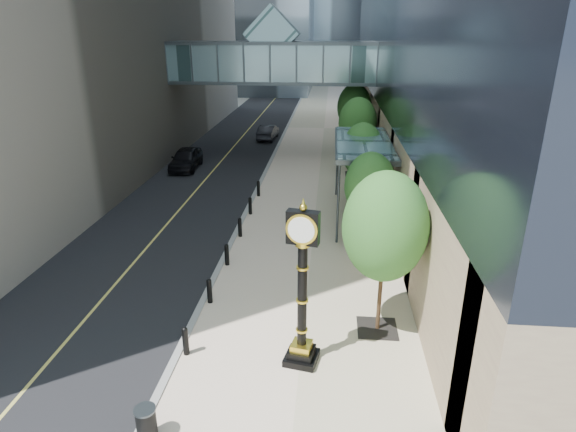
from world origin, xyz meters
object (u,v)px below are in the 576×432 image
object	(u,v)px
street_clock	(302,298)
trash_bin	(147,424)
car_near	(186,158)
pedestrian	(381,245)
car_far	(268,132)

from	to	relation	value
street_clock	trash_bin	xyz separation A→B (m)	(-3.75, -3.47, -1.86)
trash_bin	car_near	distance (m)	26.31
pedestrian	car_near	bearing A→B (deg)	-46.43
trash_bin	street_clock	bearing A→B (deg)	42.85
car_near	car_far	distance (m)	12.11
trash_bin	pedestrian	world-z (taller)	pedestrian
pedestrian	trash_bin	bearing A→B (deg)	59.16
trash_bin	pedestrian	bearing A→B (deg)	57.89
pedestrian	car_near	size ratio (longest dim) A/B	0.33
trash_bin	car_near	xyz separation A→B (m)	(-6.43, 25.51, 0.30)
pedestrian	car_far	world-z (taller)	pedestrian
street_clock	pedestrian	xyz separation A→B (m)	(3.10, 7.44, -1.53)
street_clock	car_near	xyz separation A→B (m)	(-10.18, 22.03, -1.55)
car_far	pedestrian	bearing A→B (deg)	112.23
car_far	street_clock	bearing A→B (deg)	103.20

